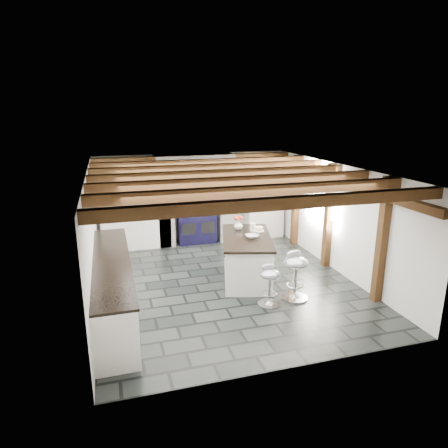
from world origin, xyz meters
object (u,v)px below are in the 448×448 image
object	(u,v)px
bar_stool_near	(295,270)
bar_stool_far	(270,280)
range_cooker	(196,225)
kitchen_island	(246,257)

from	to	relation	value
bar_stool_near	bar_stool_far	bearing A→B (deg)	-174.61
range_cooker	bar_stool_near	bearing A→B (deg)	-74.93
kitchen_island	bar_stool_near	bearing A→B (deg)	-48.40
bar_stool_far	bar_stool_near	bearing A→B (deg)	12.61
bar_stool_far	kitchen_island	bearing A→B (deg)	92.27
bar_stool_near	bar_stool_far	world-z (taller)	bar_stool_near
range_cooker	bar_stool_near	world-z (taller)	range_cooker
range_cooker	kitchen_island	world-z (taller)	kitchen_island
kitchen_island	bar_stool_far	size ratio (longest dim) A/B	2.70
range_cooker	bar_stool_near	size ratio (longest dim) A/B	1.09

